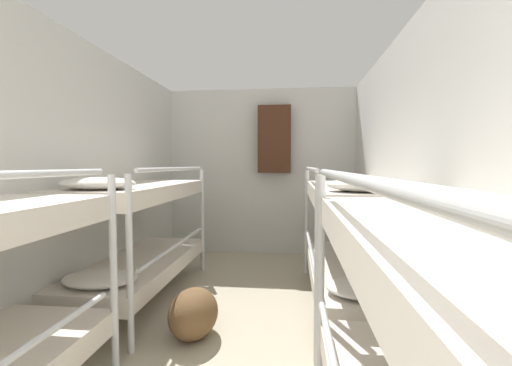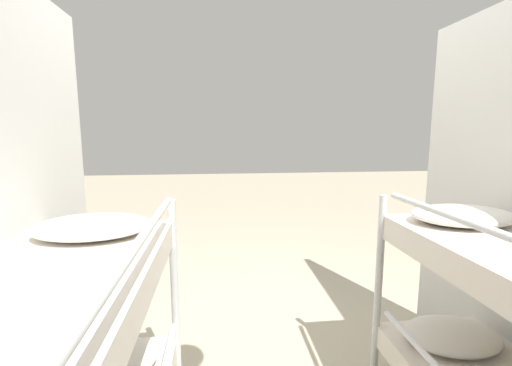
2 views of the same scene
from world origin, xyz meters
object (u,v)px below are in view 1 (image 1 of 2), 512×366
at_px(duffel_bag, 193,313).
at_px(hanging_coat, 274,139).
at_px(bunk_stack_right_far, 351,234).
at_px(bunk_stack_left_far, 138,229).

distance_m(duffel_bag, hanging_coat, 2.72).
xyz_separation_m(bunk_stack_right_far, duffel_bag, (-1.19, -0.58, -0.48)).
bearing_deg(hanging_coat, bunk_stack_right_far, -66.50).
bearing_deg(duffel_bag, bunk_stack_left_far, 139.72).
bearing_deg(hanging_coat, bunk_stack_left_far, -123.40).
bearing_deg(bunk_stack_right_far, duffel_bag, -154.17).
height_order(bunk_stack_right_far, hanging_coat, hanging_coat).
xyz_separation_m(bunk_stack_left_far, duffel_bag, (0.68, -0.58, -0.48)).
distance_m(bunk_stack_left_far, hanging_coat, 2.24).
relative_size(bunk_stack_right_far, hanging_coat, 2.02).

